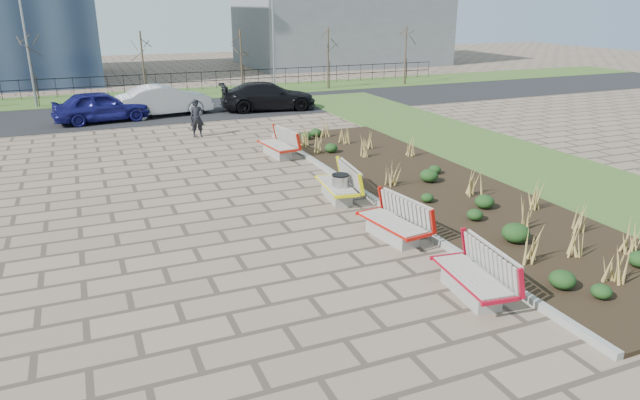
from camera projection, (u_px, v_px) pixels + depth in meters
name	position (u px, v px, depth m)	size (l,w,h in m)	color
ground	(309.00, 297.00, 11.44)	(120.00, 120.00, 0.00)	#7A6454
planting_bed	(433.00, 187.00, 18.07)	(4.50, 18.00, 0.10)	black
planting_curb	(368.00, 196.00, 17.21)	(0.16, 18.00, 0.15)	gray
grass_verge_near	(549.00, 172.00, 19.83)	(5.00, 38.00, 0.04)	#33511E
grass_verge_far	(144.00, 96.00, 35.81)	(80.00, 5.00, 0.04)	#33511E
road	(157.00, 112.00, 30.59)	(80.00, 7.00, 0.02)	black
bench_a	(472.00, 273.00, 11.33)	(0.90, 2.10, 1.00)	#AE0B22
bench_b	(392.00, 220.00, 14.08)	(0.90, 2.10, 1.00)	red
bench_c	(337.00, 183.00, 16.98)	(0.90, 2.10, 1.00)	#FFFA0D
bench_d	(277.00, 143.00, 21.77)	(0.90, 2.10, 1.00)	red
litter_bin	(340.00, 188.00, 16.79)	(0.49, 0.49, 0.82)	#B2B2B7
pedestrian	(197.00, 118.00, 24.80)	(0.60, 0.40, 1.65)	black
car_blue	(101.00, 106.00, 27.92)	(1.81, 4.50, 1.53)	navy
car_silver	(165.00, 100.00, 29.55)	(1.65, 4.74, 1.56)	#AEAFB6
car_black	(268.00, 96.00, 31.05)	(2.10, 5.17, 1.50)	black
tree_b	(32.00, 70.00, 31.64)	(1.40, 1.40, 4.00)	#4C3D2D
tree_c	(143.00, 66.00, 33.84)	(1.40, 1.40, 4.00)	#4C3D2D
tree_d	(241.00, 62.00, 36.04)	(1.40, 1.40, 4.00)	#4C3D2D
tree_e	(328.00, 58.00, 38.25)	(1.40, 1.40, 4.00)	#4C3D2D
tree_f	(405.00, 55.00, 40.45)	(1.40, 1.40, 4.00)	#4C3D2D
lamp_west	(28.00, 52.00, 30.88)	(0.24, 0.60, 6.00)	gray
lamp_east	(273.00, 45.00, 36.02)	(0.24, 0.60, 6.00)	gray
railing_fence	(140.00, 83.00, 36.91)	(44.00, 0.10, 1.20)	black
building_grey	(340.00, 9.00, 53.71)	(18.00, 12.00, 10.00)	slate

